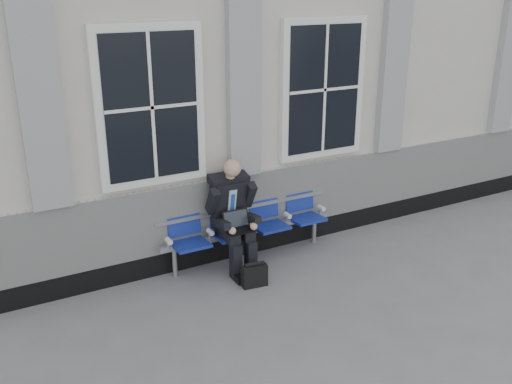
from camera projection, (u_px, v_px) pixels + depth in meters
ground at (358, 283)px, 7.37m from camera, size 70.00×70.00×0.00m
station_building at (234, 74)px, 9.45m from camera, size 14.40×4.40×4.49m
bench at (248, 221)px, 7.86m from camera, size 2.60×0.47×0.91m
businessman at (233, 211)px, 7.51m from camera, size 0.64×0.86×1.53m
briefcase at (254, 275)px, 7.25m from camera, size 0.34×0.18×0.33m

